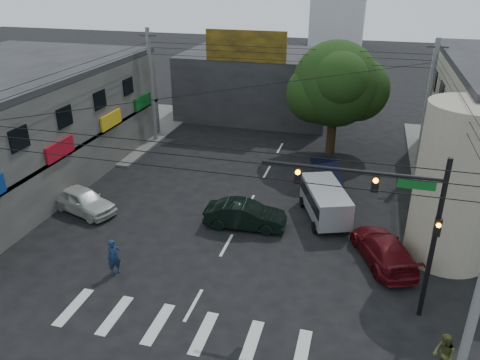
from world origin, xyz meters
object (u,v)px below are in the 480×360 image
at_px(maroon_sedan, 383,249).
at_px(pedestrian_olive, 444,355).
at_px(traffic_gantry, 394,210).
at_px(utility_pole_far_left, 152,87).
at_px(dark_sedan, 245,215).
at_px(traffic_officer, 114,257).
at_px(white_compact, 83,200).
at_px(utility_pole_far_right, 427,106).
at_px(silver_minivan, 325,203).
at_px(navy_van, 325,184).
at_px(street_tree, 336,84).

distance_m(maroon_sedan, pedestrian_olive, 7.07).
relative_size(traffic_gantry, utility_pole_far_left, 0.78).
bearing_deg(dark_sedan, traffic_officer, 136.26).
xyz_separation_m(traffic_gantry, utility_pole_far_left, (-18.32, 17.00, -0.23)).
height_order(maroon_sedan, traffic_officer, traffic_officer).
bearing_deg(white_compact, dark_sedan, -66.99).
relative_size(utility_pole_far_right, silver_minivan, 1.86).
distance_m(white_compact, pedestrian_olive, 20.73).
height_order(dark_sedan, traffic_officer, traffic_officer).
bearing_deg(traffic_gantry, utility_pole_far_left, 137.14).
relative_size(utility_pole_far_left, traffic_officer, 5.07).
xyz_separation_m(traffic_gantry, traffic_officer, (-12.28, -0.76, -3.92)).
bearing_deg(white_compact, traffic_officer, -117.77).
bearing_deg(pedestrian_olive, utility_pole_far_left, -153.42).
distance_m(traffic_gantry, white_compact, 18.17).
bearing_deg(utility_pole_far_right, traffic_officer, -130.08).
relative_size(traffic_gantry, dark_sedan, 1.54).
bearing_deg(traffic_gantry, navy_van, 108.80).
bearing_deg(traffic_officer, maroon_sedan, -24.98).
bearing_deg(silver_minivan, traffic_gantry, -177.97).
distance_m(street_tree, utility_pole_far_right, 6.63).
bearing_deg(utility_pole_far_right, white_compact, -147.39).
relative_size(white_compact, maroon_sedan, 0.89).
height_order(maroon_sedan, pedestrian_olive, pedestrian_olive).
bearing_deg(maroon_sedan, street_tree, -97.34).
xyz_separation_m(dark_sedan, navy_van, (3.92, 4.95, 0.18)).
height_order(white_compact, pedestrian_olive, pedestrian_olive).
xyz_separation_m(street_tree, dark_sedan, (-3.53, -12.87, -4.72)).
bearing_deg(navy_van, maroon_sedan, -160.64).
bearing_deg(dark_sedan, pedestrian_olive, -134.76).
bearing_deg(maroon_sedan, traffic_officer, -3.20).
bearing_deg(silver_minivan, white_compact, 81.00).
relative_size(street_tree, pedestrian_olive, 5.03).
height_order(utility_pole_far_left, traffic_officer, utility_pole_far_left).
height_order(street_tree, dark_sedan, street_tree).
distance_m(street_tree, silver_minivan, 11.59).
bearing_deg(silver_minivan, street_tree, -17.58).
relative_size(traffic_gantry, pedestrian_olive, 4.17).
bearing_deg(utility_pole_far_left, traffic_officer, -71.20).
height_order(street_tree, silver_minivan, street_tree).
relative_size(utility_pole_far_left, dark_sedan, 1.96).
bearing_deg(white_compact, traffic_gantry, -85.88).
height_order(utility_pole_far_left, utility_pole_far_right, same).
distance_m(dark_sedan, silver_minivan, 4.76).
distance_m(maroon_sedan, silver_minivan, 4.94).
height_order(navy_van, pedestrian_olive, navy_van).
bearing_deg(navy_van, silver_minivan, 176.20).
xyz_separation_m(traffic_gantry, maroon_sedan, (0.14, 3.65, -4.11)).
bearing_deg(utility_pole_far_right, street_tree, 171.25).
xyz_separation_m(utility_pole_far_left, dark_sedan, (10.97, -11.87, -3.84)).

